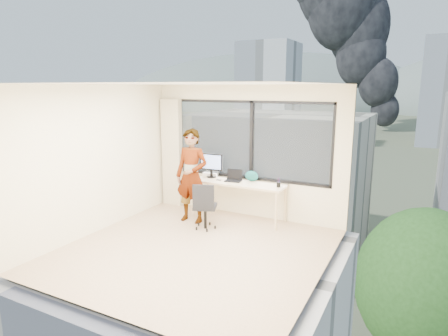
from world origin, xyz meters
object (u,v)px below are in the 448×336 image
Objects in this scene: chair at (205,205)px; handbag at (252,176)px; laptop at (233,176)px; person at (192,176)px; game_console at (211,174)px; monitor at (211,165)px; desk at (239,200)px.

chair is 3.35× the size of handbag.
handbag is at bearing 20.37° from laptop.
person is 0.76m from game_console.
monitor reaches higher than chair.
desk is 0.84m from chair.
chair is 0.50× the size of person.
chair is 1.07m from monitor.
game_console is (0.00, 0.75, -0.11)m from person.
monitor is (0.08, 0.62, 0.10)m from person.
monitor is 1.51× the size of laptop.
desk is 6.03× the size of game_console.
laptop is at bearing -176.89° from desk.
person is at bearing -100.66° from game_console.
desk is 0.93m from monitor.
game_console is (-0.08, 0.13, -0.21)m from monitor.
game_console is (-0.42, 0.99, 0.34)m from chair.
laptop reaches higher than desk.
handbag is at bearing 40.36° from chair.
desk is at bearing -9.34° from monitor.
person reaches higher than monitor.
person is at bearing -132.29° from handbag.
chair is at bearing -77.35° from game_console.
laptop reaches higher than game_console.
chair reaches higher than game_console.
game_console is at bearing 150.72° from laptop.
handbag reaches higher than desk.
monitor is at bearing -163.73° from handbag.
desk is at bearing -125.81° from handbag.
laptop is (-0.14, -0.01, 0.48)m from desk.
person is 5.45× the size of laptop.
game_console is at bearing -172.40° from handbag.
chair is at bearing -113.34° from laptop.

